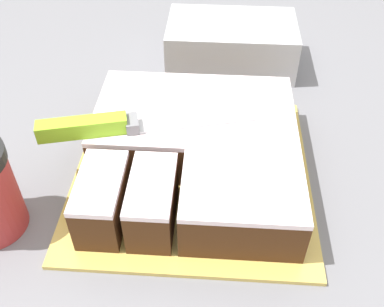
{
  "coord_description": "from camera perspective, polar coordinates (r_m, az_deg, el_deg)",
  "views": [
    {
      "loc": [
        0.01,
        -0.47,
        1.34
      ],
      "look_at": [
        -0.02,
        -0.04,
        0.94
      ],
      "focal_mm": 42.0,
      "sensor_mm": 36.0,
      "label": 1
    }
  ],
  "objects": [
    {
      "name": "cake",
      "position": [
        0.6,
        0.37,
        0.22
      ],
      "size": [
        0.27,
        0.28,
        0.07
      ],
      "color": "#472814",
      "rests_on": "cake_board"
    },
    {
      "name": "storage_box",
      "position": [
        0.83,
        4.98,
        13.67
      ],
      "size": [
        0.22,
        0.14,
        0.08
      ],
      "color": "#B2B2B7",
      "rests_on": "countertop"
    },
    {
      "name": "cake_board",
      "position": [
        0.62,
        -0.0,
        -2.49
      ],
      "size": [
        0.32,
        0.32,
        0.01
      ],
      "color": "gold",
      "rests_on": "countertop"
    },
    {
      "name": "knife",
      "position": [
        0.58,
        -10.61,
        3.5
      ],
      "size": [
        0.28,
        0.09,
        0.02
      ],
      "rotation": [
        0.0,
        0.0,
        0.24
      ],
      "color": "silver",
      "rests_on": "cake"
    }
  ]
}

